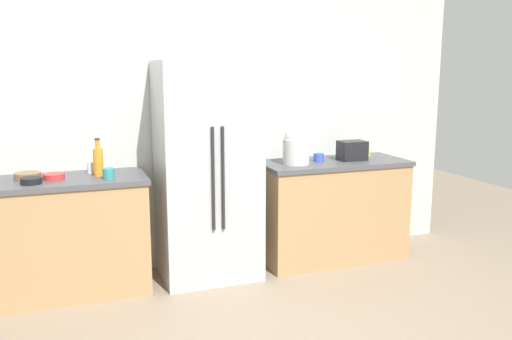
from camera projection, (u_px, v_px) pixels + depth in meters
kitchen_back_panel at (202, 100)px, 4.76m from camera, size 4.97×0.10×2.96m
counter_left at (67, 236)px, 4.22m from camera, size 1.24×0.62×0.92m
counter_right at (332, 210)px, 5.00m from camera, size 1.35×0.62×0.92m
refrigerator at (208, 171)px, 4.49m from camera, size 0.81×0.65×1.82m
toaster at (352, 151)px, 4.93m from camera, size 0.24×0.18×0.18m
rice_cooker at (296, 146)px, 4.72m from camera, size 0.24×0.24×0.33m
bottle_a at (98, 161)px, 4.21m from camera, size 0.08×0.08×0.30m
cup_a at (365, 152)px, 5.16m from camera, size 0.10×0.10×0.08m
cup_b at (319, 157)px, 4.87m from camera, size 0.09×0.09×0.07m
cup_c at (92, 168)px, 4.32m from camera, size 0.07×0.07×0.09m
cup_d at (109, 174)px, 4.11m from camera, size 0.09×0.09×0.08m
bowl_a at (54, 176)px, 4.09m from camera, size 0.16×0.16×0.05m
bowl_b at (28, 176)px, 4.10m from camera, size 0.19×0.19×0.05m
bowl_c at (31, 181)px, 3.93m from camera, size 0.15×0.15×0.05m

